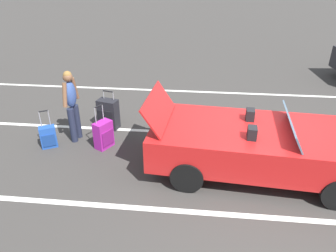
{
  "coord_description": "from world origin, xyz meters",
  "views": [
    {
      "loc": [
        -1.2,
        -5.31,
        3.76
      ],
      "look_at": [
        -1.78,
        0.31,
        0.75
      ],
      "focal_mm": 33.93,
      "sensor_mm": 36.0,
      "label": 1
    }
  ],
  "objects": [
    {
      "name": "ground_plane",
      "position": [
        0.0,
        0.0,
        0.0
      ],
      "size": [
        80.0,
        80.0,
        0.0
      ],
      "primitive_type": "plane",
      "color": "#383533"
    },
    {
      "name": "lot_line_near",
      "position": [
        0.0,
        -1.29,
        0.0
      ],
      "size": [
        18.0,
        0.12,
        0.01
      ],
      "primitive_type": "cube",
      "color": "silver",
      "rests_on": "ground_plane"
    },
    {
      "name": "lot_line_mid",
      "position": [
        0.0,
        1.41,
        0.0
      ],
      "size": [
        18.0,
        0.12,
        0.01
      ],
      "primitive_type": "cube",
      "color": "silver",
      "rests_on": "ground_plane"
    },
    {
      "name": "lot_line_far",
      "position": [
        0.0,
        4.11,
        0.0
      ],
      "size": [
        18.0,
        0.12,
        0.01
      ],
      "primitive_type": "cube",
      "color": "silver",
      "rests_on": "ground_plane"
    },
    {
      "name": "convertible_car",
      "position": [
        0.2,
        -0.02,
        0.59
      ],
      "size": [
        4.34,
        2.08,
        1.49
      ],
      "rotation": [
        0.0,
        0.0,
        -0.08
      ],
      "color": "red",
      "rests_on": "ground_plane"
    },
    {
      "name": "suitcase_large_black",
      "position": [
        -3.37,
        1.49,
        0.37
      ],
      "size": [
        0.53,
        0.4,
        0.95
      ],
      "rotation": [
        0.0,
        0.0,
        4.47
      ],
      "color": "black",
      "rests_on": "ground_plane"
    },
    {
      "name": "suitcase_medium_bright",
      "position": [
        -3.24,
        0.58,
        0.31
      ],
      "size": [
        0.41,
        0.47,
        1.0
      ],
      "rotation": [
        0.0,
        0.0,
        5.77
      ],
      "color": "#991E8C",
      "rests_on": "ground_plane"
    },
    {
      "name": "suitcase_small_carryon",
      "position": [
        -4.46,
        0.46,
        0.25
      ],
      "size": [
        0.39,
        0.34,
        0.87
      ],
      "rotation": [
        0.0,
        0.0,
        5.19
      ],
      "color": "#1E479E",
      "rests_on": "ground_plane"
    },
    {
      "name": "traveler_person",
      "position": [
        -3.98,
        0.86,
        0.93
      ],
      "size": [
        0.27,
        0.61,
        1.65
      ],
      "rotation": [
        0.0,
        0.0,
        -0.17
      ],
      "color": "#1E2338",
      "rests_on": "ground_plane"
    }
  ]
}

